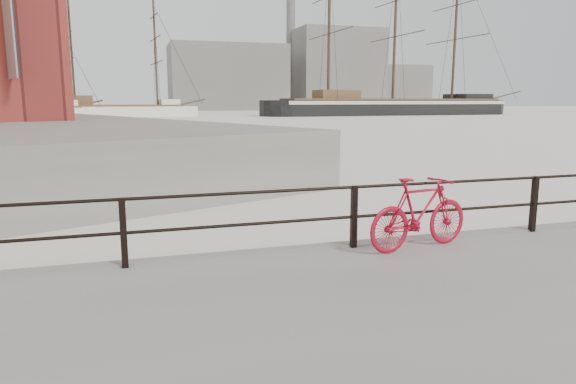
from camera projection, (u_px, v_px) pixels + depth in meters
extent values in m
plane|color=white|center=(524.00, 248.00, 9.45)|extent=(400.00, 400.00, 0.00)
imported|color=#A90B23|center=(420.00, 213.00, 8.07)|extent=(1.94, 0.64, 1.16)
cube|color=gray|center=(227.00, 78.00, 145.45)|extent=(32.00, 18.00, 18.00)
cube|color=gray|center=(335.00, 70.00, 159.66)|extent=(26.00, 20.00, 24.00)
cube|color=gray|center=(393.00, 87.00, 171.84)|extent=(20.00, 16.00, 14.00)
cylinder|color=gray|center=(291.00, 37.00, 158.89)|extent=(2.80, 2.80, 44.00)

